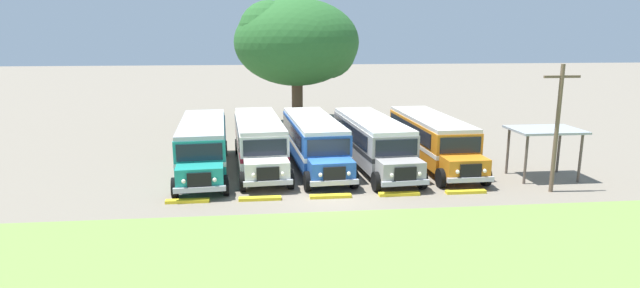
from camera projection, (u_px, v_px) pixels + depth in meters
The scene contains 15 objects.
ground_plane at pixel (329, 195), 24.65m from camera, with size 220.00×220.00×0.00m, color slate.
foreground_grass_strip at pixel (358, 265), 17.07m from camera, with size 80.00×10.75×0.01m, color olive.
parked_bus_slot_0 at pixel (203, 143), 28.74m from camera, with size 3.44×10.96×2.82m.
parked_bus_slot_1 at pixel (259, 140), 29.75m from camera, with size 3.45×10.96×2.82m.
parked_bus_slot_2 at pixel (314, 140), 29.82m from camera, with size 3.42×10.95×2.82m.
parked_bus_slot_3 at pixel (372, 140), 29.75m from camera, with size 3.39×10.95×2.82m.
parked_bus_slot_4 at pixel (431, 138), 30.38m from camera, with size 2.90×10.87×2.82m.
curb_wheelstop_0 at pixel (187, 201), 23.47m from camera, with size 2.00×0.36×0.15m, color yellow.
curb_wheelstop_1 at pixel (260, 199), 23.82m from camera, with size 2.00×0.36×0.15m, color yellow.
curb_wheelstop_2 at pixel (331, 196), 24.16m from camera, with size 2.00×0.36×0.15m, color yellow.
curb_wheelstop_3 at pixel (399, 194), 24.51m from camera, with size 2.00×0.36×0.15m, color yellow.
curb_wheelstop_4 at pixel (466, 192), 24.86m from camera, with size 2.00×0.36×0.15m, color yellow.
broad_shade_tree at pixel (297, 43), 42.51m from camera, with size 10.35×11.39×10.59m.
utility_pole at pixel (557, 125), 24.42m from camera, with size 1.80×0.20×6.29m.
waiting_shelter at pixel (545, 134), 27.06m from camera, with size 3.60×2.60×2.72m.
Camera 1 is at (-2.94, -23.39, 7.63)m, focal length 28.38 mm.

